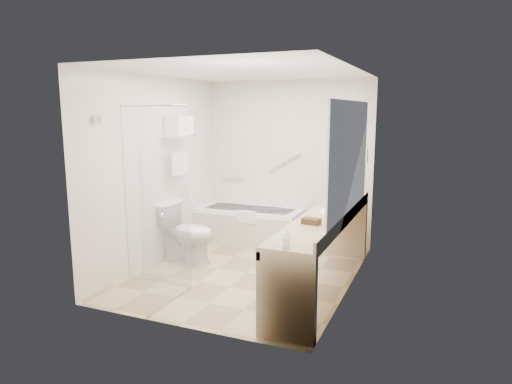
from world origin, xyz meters
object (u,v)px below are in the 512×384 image
at_px(vanity_counter, 324,236).
at_px(toilet, 186,233).
at_px(bathtub, 250,226).
at_px(water_bottle_left, 339,197).
at_px(amenity_basket, 311,221).

bearing_deg(vanity_counter, toilet, 172.62).
xyz_separation_m(bathtub, water_bottle_left, (1.50, -0.47, 0.65)).
relative_size(vanity_counter, amenity_basket, 14.40).
bearing_deg(water_bottle_left, bathtub, 162.39).
bearing_deg(water_bottle_left, toilet, -161.31).
relative_size(amenity_basket, water_bottle_left, 1.10).
distance_m(toilet, amenity_basket, 2.07).
bearing_deg(bathtub, vanity_counter, -42.35).
height_order(vanity_counter, amenity_basket, vanity_counter).
bearing_deg(toilet, vanity_counter, -91.69).
bearing_deg(amenity_basket, toilet, 162.80).
bearing_deg(water_bottle_left, amenity_basket, -91.21).
bearing_deg(amenity_basket, water_bottle_left, 88.79).
bearing_deg(vanity_counter, water_bottle_left, 91.75).
bearing_deg(vanity_counter, amenity_basket, -99.12).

